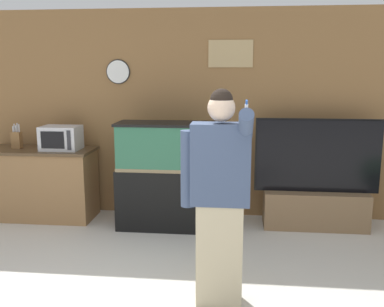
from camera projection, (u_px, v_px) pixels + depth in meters
The scene contains 7 objects.
wall_back_paneled at pixel (171, 114), 5.45m from camera, with size 10.00×0.08×2.60m.
counter_island at pixel (42, 183), 5.41m from camera, with size 1.36×0.59×0.89m.
microwave at pixel (61, 138), 5.25m from camera, with size 0.46×0.33×0.29m.
knife_block at pixel (17, 139), 5.36m from camera, with size 0.11×0.09×0.31m.
aquarium_on_stand at pixel (168, 176), 5.05m from camera, with size 1.18×0.48×1.26m.
tv_on_stand at pixel (315, 196), 5.08m from camera, with size 1.45×0.40×1.31m.
person_standing at pixel (219, 196), 3.31m from camera, with size 0.54×0.41×1.72m.
Camera 1 is at (0.83, -2.21, 1.86)m, focal length 40.00 mm.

